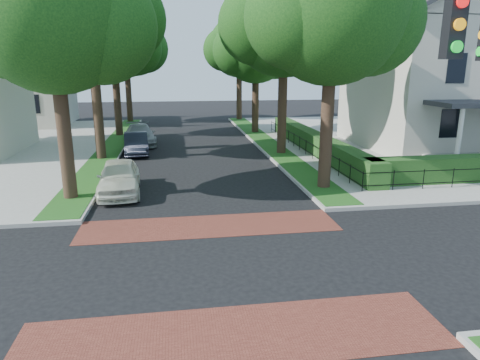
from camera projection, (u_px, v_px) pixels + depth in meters
name	position (u px, v px, depth m)	size (l,w,h in m)	color
ground	(219.00, 267.00, 12.00)	(120.00, 120.00, 0.00)	black
sidewalk_ne	(445.00, 138.00, 32.96)	(30.00, 30.00, 0.15)	gray
crosswalk_far	(210.00, 226.00, 15.06)	(9.00, 2.20, 0.01)	maroon
crosswalk_near	(235.00, 335.00, 8.94)	(9.00, 2.20, 0.01)	maroon
grass_strip_ne	(266.00, 142.00, 30.99)	(1.60, 29.80, 0.02)	#174413
grass_strip_nw	(113.00, 146.00, 29.43)	(1.60, 29.80, 0.02)	#174413
tree_right_near	(333.00, 12.00, 17.77)	(7.75, 6.67, 10.66)	black
tree_right_mid	(285.00, 22.00, 25.33)	(8.25, 7.09, 11.22)	black
tree_right_far	(257.00, 48.00, 34.18)	(7.25, 6.23, 9.74)	black
tree_right_back	(240.00, 48.00, 42.69)	(7.50, 6.45, 10.20)	black
tree_left_near	(56.00, 17.00, 16.26)	(7.50, 6.45, 10.20)	black
tree_left_mid	(92.00, 12.00, 23.64)	(8.00, 6.88, 11.48)	black
tree_left_far	(115.00, 44.00, 32.53)	(7.00, 6.02, 9.86)	black
tree_left_back	(127.00, 45.00, 41.07)	(7.75, 6.66, 10.44)	black
hedge_main_road	(315.00, 142.00, 27.26)	(1.00, 18.00, 1.20)	#184016
fence_main_road	(303.00, 145.00, 27.18)	(0.06, 18.00, 0.90)	black
house_victorian	(457.00, 57.00, 28.20)	(13.00, 13.05, 12.48)	beige
house_left_far	(14.00, 71.00, 39.03)	(10.00, 9.00, 10.14)	beige
parked_car_front	(119.00, 177.00, 18.73)	(1.75, 4.36, 1.49)	silver
parked_car_middle	(136.00, 144.00, 27.27)	(1.44, 4.12, 1.36)	#222533
parked_car_rear	(140.00, 135.00, 30.56)	(1.99, 4.88, 1.42)	gray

